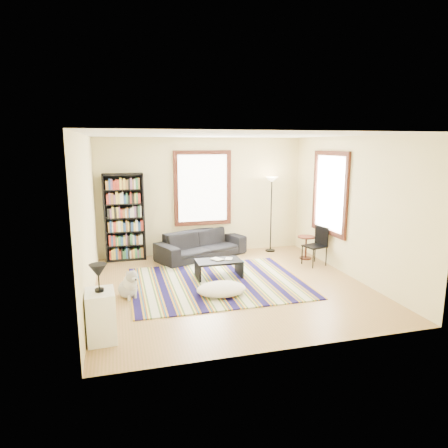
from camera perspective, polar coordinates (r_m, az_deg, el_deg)
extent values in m
cube|color=#A67A4C|center=(7.69, 0.99, -9.14)|extent=(5.00, 5.00, 0.10)
cube|color=white|center=(7.21, 1.07, 12.99)|extent=(5.00, 5.00, 0.10)
cube|color=beige|center=(9.76, -3.15, 4.01)|extent=(5.00, 0.10, 2.80)
cube|color=beige|center=(4.97, 9.25, -3.27)|extent=(5.00, 0.10, 2.80)
cube|color=beige|center=(7.05, -19.30, 0.56)|extent=(0.10, 5.00, 2.80)
cube|color=beige|center=(8.38, 18.03, 2.26)|extent=(0.10, 5.00, 2.80)
cube|color=white|center=(9.66, -3.07, 5.13)|extent=(1.20, 0.06, 1.60)
cube|color=white|center=(8.99, 14.91, 4.30)|extent=(0.06, 1.20, 1.60)
cube|color=#110C3D|center=(7.80, -1.03, -8.39)|extent=(3.30, 2.64, 0.02)
imported|color=black|center=(9.46, -3.26, -2.94)|extent=(1.61, 2.30, 0.62)
cube|color=black|center=(9.39, -14.04, 0.92)|extent=(0.90, 0.30, 2.00)
cube|color=black|center=(8.06, -0.76, -6.44)|extent=(0.96, 0.63, 0.36)
imported|color=beige|center=(7.98, -1.46, -5.19)|extent=(0.29, 0.27, 0.02)
imported|color=beige|center=(8.09, 0.18, -4.98)|extent=(0.21, 0.23, 0.01)
ellipsoid|color=white|center=(7.19, -0.39, -9.28)|extent=(1.02, 0.85, 0.22)
cylinder|color=#441711|center=(9.53, 11.62, -3.31)|extent=(0.53, 0.53, 0.54)
cube|color=black|center=(9.04, 12.80, -3.12)|extent=(0.51, 0.49, 0.86)
cube|color=white|center=(5.81, -17.16, -12.43)|extent=(0.41, 0.52, 0.70)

